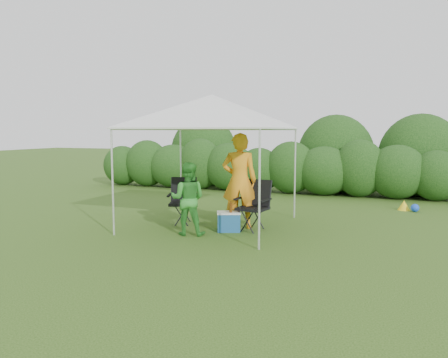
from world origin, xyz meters
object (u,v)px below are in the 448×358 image
(man, at_px, (239,181))
(cooler, at_px, (229,221))
(canopy, at_px, (212,112))
(chair_left, at_px, (183,197))
(woman, at_px, (188,199))
(chair_right, at_px, (255,202))

(man, distance_m, cooler, 0.90)
(canopy, distance_m, man, 1.58)
(man, bearing_deg, canopy, -12.89)
(chair_left, relative_size, cooler, 1.77)
(cooler, bearing_deg, chair_left, 139.68)
(woman, bearing_deg, canopy, -110.85)
(man, relative_size, cooler, 3.51)
(man, bearing_deg, woman, 37.22)
(canopy, relative_size, chair_left, 3.03)
(canopy, xyz_separation_m, chair_right, (0.98, -0.04, -1.87))
(chair_right, xyz_separation_m, woman, (-1.11, -0.90, 0.13))
(chair_left, distance_m, cooler, 1.37)
(chair_right, xyz_separation_m, cooler, (-0.46, -0.33, -0.39))
(man, bearing_deg, cooler, 61.33)
(chair_right, xyz_separation_m, chair_left, (-1.70, 0.08, -0.01))
(canopy, xyz_separation_m, woman, (-0.13, -0.94, -1.74))
(canopy, height_order, man, canopy)
(canopy, height_order, cooler, canopy)
(chair_right, xyz_separation_m, man, (-0.36, 0.06, 0.42))
(chair_right, relative_size, chair_left, 1.02)
(chair_right, distance_m, woman, 1.44)
(canopy, bearing_deg, cooler, -35.38)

